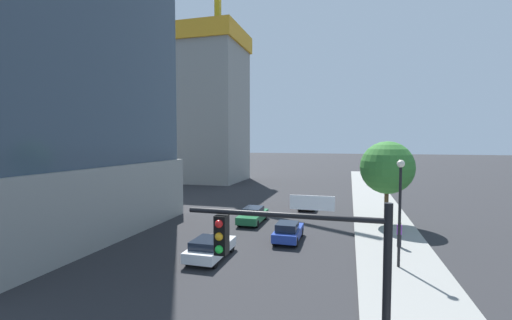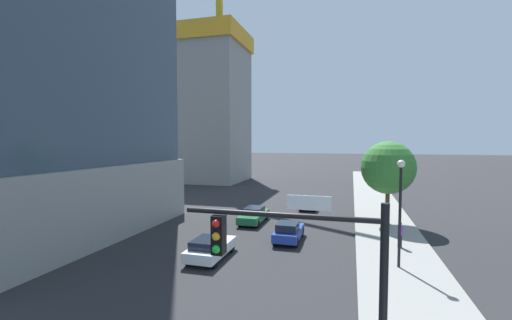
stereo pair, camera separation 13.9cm
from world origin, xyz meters
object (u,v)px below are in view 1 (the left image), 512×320
object	(u,v)px
car_green	(253,215)
car_red	(308,203)
construction_building	(206,99)
pedestrian_purple_shirt	(399,234)
traffic_light_pole	(309,269)
street_tree	(387,168)
street_lamp	(400,198)
car_white	(210,248)
car_blue	(288,231)

from	to	relation	value
car_green	car_red	distance (m)	8.65
construction_building	pedestrian_purple_shirt	bearing A→B (deg)	-49.14
traffic_light_pole	street_tree	distance (m)	23.61
traffic_light_pole	street_lamp	distance (m)	12.90
car_white	street_lamp	bearing A→B (deg)	6.67
car_red	traffic_light_pole	bearing A→B (deg)	-83.31
street_tree	car_blue	xyz separation A→B (m)	(-7.49, -7.17, -4.34)
car_white	car_red	xyz separation A→B (m)	(4.07, 17.41, -0.02)
street_lamp	traffic_light_pole	bearing A→B (deg)	-106.98
traffic_light_pole	pedestrian_purple_shirt	bearing A→B (deg)	75.15
street_tree	car_blue	size ratio (longest dim) A/B	1.80
car_green	car_red	xyz separation A→B (m)	(4.07, 7.63, -0.01)
street_lamp	pedestrian_purple_shirt	bearing A→B (deg)	82.06
traffic_light_pole	car_green	world-z (taller)	traffic_light_pole
traffic_light_pole	street_lamp	size ratio (longest dim) A/B	0.96
construction_building	street_tree	world-z (taller)	construction_building
car_green	car_red	bearing A→B (deg)	61.96
street_lamp	car_green	xyz separation A→B (m)	(-11.17, 8.47, -3.47)
traffic_light_pole	car_white	world-z (taller)	traffic_light_pole
street_lamp	street_tree	distance (m)	10.93
traffic_light_pole	car_white	distance (m)	13.73
car_red	pedestrian_purple_shirt	xyz separation A→B (m)	(7.65, -12.16, 0.35)
construction_building	car_green	size ratio (longest dim) A/B	7.67
construction_building	traffic_light_pole	world-z (taller)	construction_building
traffic_light_pole	car_white	bearing A→B (deg)	123.86
car_blue	car_red	world-z (taller)	car_blue
car_blue	car_white	distance (m)	6.47
car_blue	car_red	bearing A→B (deg)	90.00
traffic_light_pole	car_blue	distance (m)	16.77
street_lamp	car_blue	bearing A→B (deg)	152.35
traffic_light_pole	pedestrian_purple_shirt	size ratio (longest dim) A/B	3.38
construction_building	car_blue	xyz separation A→B (m)	(21.39, -33.79, -14.35)
traffic_light_pole	car_red	size ratio (longest dim) A/B	1.42
construction_building	pedestrian_purple_shirt	size ratio (longest dim) A/B	20.04
construction_building	street_lamp	world-z (taller)	construction_building
street_tree	car_blue	bearing A→B (deg)	-136.26
street_tree	car_green	bearing A→B (deg)	-168.20
car_red	pedestrian_purple_shirt	distance (m)	14.37
car_blue	car_white	world-z (taller)	car_blue
construction_building	car_white	world-z (taller)	construction_building
street_lamp	car_green	world-z (taller)	street_lamp
traffic_light_pole	car_blue	world-z (taller)	traffic_light_pole
traffic_light_pole	street_lamp	bearing A→B (deg)	73.02
street_tree	car_red	world-z (taller)	street_tree
construction_building	car_green	world-z (taller)	construction_building
pedestrian_purple_shirt	street_tree	bearing A→B (deg)	91.35
street_tree	car_white	xyz separation A→B (m)	(-11.56, -12.20, -4.35)
street_lamp	car_blue	distance (m)	8.72
car_blue	traffic_light_pole	bearing A→B (deg)	-78.26
traffic_light_pole	street_tree	size ratio (longest dim) A/B	0.82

